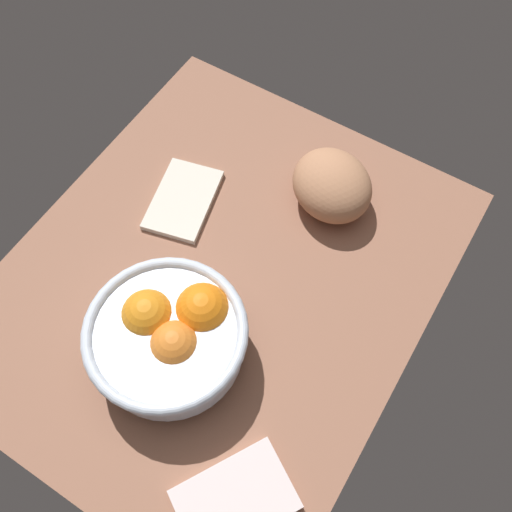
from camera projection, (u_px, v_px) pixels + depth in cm
name	position (u px, v px, depth cm)	size (l,w,h in cm)	color
ground_plane	(219.00, 281.00, 94.44)	(75.34, 62.47, 3.00)	#916049
fruit_bowl	(170.00, 334.00, 82.56)	(22.86, 22.86, 10.64)	silver
bread_loaf	(332.00, 185.00, 96.07)	(14.23, 12.40, 8.90)	tan
napkin_folded	(183.00, 200.00, 99.40)	(14.62, 9.50, 1.11)	silver
napkin_spare	(235.00, 499.00, 77.05)	(14.91, 9.99, 1.37)	silver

